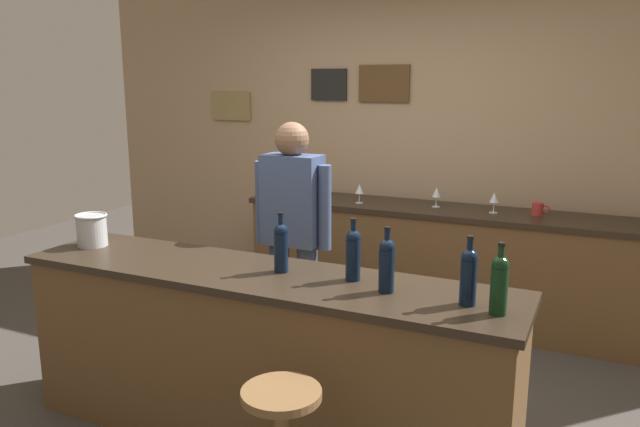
{
  "coord_description": "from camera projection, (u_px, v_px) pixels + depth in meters",
  "views": [
    {
      "loc": [
        1.54,
        -2.95,
        1.87
      ],
      "look_at": [
        -0.06,
        0.45,
        1.05
      ],
      "focal_mm": 34.64,
      "sensor_mm": 36.0,
      "label": 1
    }
  ],
  "objects": [
    {
      "name": "coffee_mug",
      "position": [
        538.0,
        209.0,
        4.48
      ],
      "size": [
        0.12,
        0.08,
        0.09
      ],
      "color": "#B2332D",
      "rests_on": "side_counter"
    },
    {
      "name": "wine_glass_d",
      "position": [
        494.0,
        198.0,
        4.55
      ],
      "size": [
        0.07,
        0.07,
        0.16
      ],
      "color": "silver",
      "rests_on": "side_counter"
    },
    {
      "name": "wine_bottle_d",
      "position": [
        469.0,
        274.0,
        2.62
      ],
      "size": [
        0.07,
        0.07,
        0.31
      ],
      "color": "black",
      "rests_on": "bar_counter"
    },
    {
      "name": "back_wall",
      "position": [
        407.0,
        137.0,
        5.15
      ],
      "size": [
        6.0,
        0.09,
        2.8
      ],
      "color": "tan",
      "rests_on": "ground_plane"
    },
    {
      "name": "wine_glass_b",
      "position": [
        359.0,
        190.0,
        4.91
      ],
      "size": [
        0.07,
        0.07,
        0.16
      ],
      "color": "silver",
      "rests_on": "side_counter"
    },
    {
      "name": "bartender",
      "position": [
        293.0,
        232.0,
        3.85
      ],
      "size": [
        0.52,
        0.21,
        1.62
      ],
      "color": "#384766",
      "rests_on": "ground_plane"
    },
    {
      "name": "wine_bottle_c",
      "position": [
        387.0,
        263.0,
        2.78
      ],
      "size": [
        0.07,
        0.07,
        0.31
      ],
      "color": "black",
      "rests_on": "bar_counter"
    },
    {
      "name": "bar_counter",
      "position": [
        261.0,
        357.0,
        3.19
      ],
      "size": [
        2.64,
        0.6,
        0.92
      ],
      "color": "brown",
      "rests_on": "ground_plane"
    },
    {
      "name": "side_counter",
      "position": [
        438.0,
        264.0,
        4.84
      ],
      "size": [
        3.11,
        0.56,
        0.9
      ],
      "color": "brown",
      "rests_on": "ground_plane"
    },
    {
      "name": "wine_bottle_b",
      "position": [
        353.0,
        253.0,
        2.95
      ],
      "size": [
        0.07,
        0.07,
        0.31
      ],
      "color": "black",
      "rests_on": "bar_counter"
    },
    {
      "name": "wine_glass_a",
      "position": [
        277.0,
        182.0,
        5.28
      ],
      "size": [
        0.07,
        0.07,
        0.16
      ],
      "color": "silver",
      "rests_on": "side_counter"
    },
    {
      "name": "ice_bucket",
      "position": [
        92.0,
        229.0,
        3.57
      ],
      "size": [
        0.19,
        0.19,
        0.19
      ],
      "color": "#B7BABF",
      "rests_on": "bar_counter"
    },
    {
      "name": "wine_bottle_a",
      "position": [
        281.0,
        246.0,
        3.08
      ],
      "size": [
        0.07,
        0.07,
        0.31
      ],
      "color": "black",
      "rests_on": "bar_counter"
    },
    {
      "name": "wine_glass_c",
      "position": [
        436.0,
        193.0,
        4.76
      ],
      "size": [
        0.07,
        0.07,
        0.16
      ],
      "color": "silver",
      "rests_on": "side_counter"
    },
    {
      "name": "ground_plane",
      "position": [
        297.0,
        402.0,
        3.65
      ],
      "size": [
        10.0,
        10.0,
        0.0
      ],
      "primitive_type": "plane",
      "color": "#423D38"
    },
    {
      "name": "wine_bottle_e",
      "position": [
        499.0,
        283.0,
        2.52
      ],
      "size": [
        0.07,
        0.07,
        0.31
      ],
      "color": "black",
      "rests_on": "bar_counter"
    }
  ]
}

